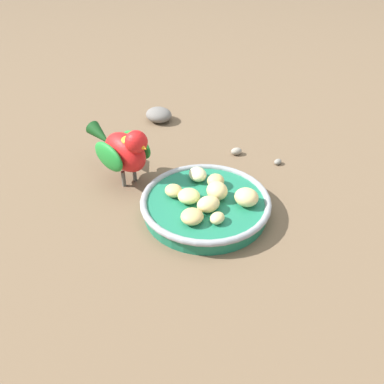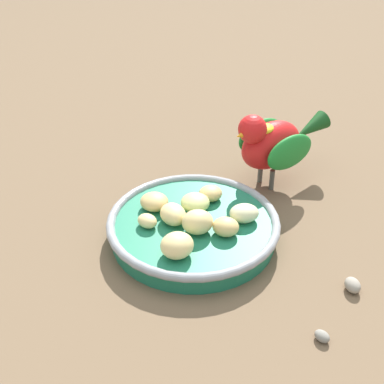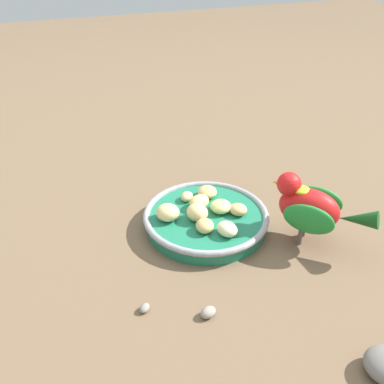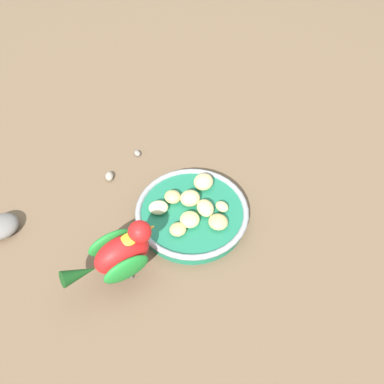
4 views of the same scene
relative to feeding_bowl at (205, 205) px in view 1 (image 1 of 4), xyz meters
name	(u,v)px [view 1 (image 1 of 4)]	position (x,y,z in m)	size (l,w,h in m)	color
ground_plane	(196,210)	(-0.01, -0.02, -0.02)	(4.00, 4.00, 0.00)	brown
feeding_bowl	(205,205)	(0.00, 0.00, 0.00)	(0.21, 0.21, 0.03)	#1E7251
apple_piece_0	(217,190)	(-0.01, 0.02, 0.02)	(0.04, 0.03, 0.03)	#E5C67F
apple_piece_1	(192,216)	(0.05, -0.02, 0.02)	(0.04, 0.03, 0.02)	tan
apple_piece_2	(208,204)	(0.02, 0.00, 0.02)	(0.04, 0.03, 0.02)	#E5C67F
apple_piece_3	(246,197)	(0.01, 0.06, 0.02)	(0.04, 0.04, 0.03)	#E5C67F
apple_piece_4	(216,181)	(-0.04, 0.02, 0.02)	(0.03, 0.03, 0.02)	tan
apple_piece_5	(174,191)	(-0.02, -0.05, 0.02)	(0.03, 0.03, 0.02)	tan
apple_piece_6	(198,174)	(-0.06, -0.01, 0.02)	(0.04, 0.03, 0.02)	beige
apple_piece_7	(189,196)	(0.00, -0.03, 0.02)	(0.04, 0.04, 0.02)	#C6D17A
apple_piece_8	(217,218)	(0.05, 0.01, 0.02)	(0.03, 0.02, 0.02)	#E5C67F
parrot	(124,149)	(-0.10, -0.14, 0.05)	(0.14, 0.13, 0.12)	#59544C
rock_large	(159,115)	(-0.34, -0.08, 0.00)	(0.06, 0.06, 0.03)	slate
pebble_0	(236,151)	(-0.18, 0.08, -0.01)	(0.02, 0.02, 0.01)	gray
pebble_1	(278,162)	(-0.14, 0.15, -0.01)	(0.02, 0.01, 0.01)	gray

